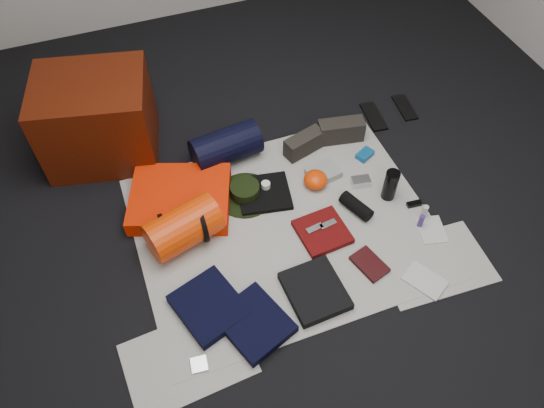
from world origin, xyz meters
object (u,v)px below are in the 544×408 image
object	(u,v)px
stuff_sack	(183,227)
red_cabinet	(97,119)
water_bottle	(390,185)
sleeping_pad	(180,198)
paperback_book	(369,264)
navy_duffel	(226,146)
compact_camera	(361,181)

from	to	relation	value
stuff_sack	red_cabinet	bearing A→B (deg)	108.84
red_cabinet	water_bottle	bearing A→B (deg)	-20.10
sleeping_pad	stuff_sack	bearing A→B (deg)	-98.92
sleeping_pad	water_bottle	size ratio (longest dim) A/B	2.75
sleeping_pad	stuff_sack	size ratio (longest dim) A/B	1.43
stuff_sack	paperback_book	bearing A→B (deg)	-30.02
sleeping_pad	red_cabinet	bearing A→B (deg)	119.00
navy_duffel	water_bottle	distance (m)	0.99
water_bottle	paperback_book	size ratio (longest dim) A/B	1.06
red_cabinet	navy_duffel	world-z (taller)	red_cabinet
paperback_book	compact_camera	bearing A→B (deg)	52.14
sleeping_pad	paperback_book	size ratio (longest dim) A/B	2.93
navy_duffel	paperback_book	size ratio (longest dim) A/B	2.17
compact_camera	water_bottle	bearing A→B (deg)	-42.05
stuff_sack	navy_duffel	distance (m)	0.63
sleeping_pad	navy_duffel	bearing A→B (deg)	35.13
navy_duffel	water_bottle	size ratio (longest dim) A/B	2.04
compact_camera	paperback_book	distance (m)	0.56
water_bottle	stuff_sack	bearing A→B (deg)	174.48
sleeping_pad	compact_camera	xyz separation A→B (m)	(1.03, -0.22, -0.03)
red_cabinet	stuff_sack	size ratio (longest dim) A/B	1.62
water_bottle	compact_camera	bearing A→B (deg)	127.55
compact_camera	paperback_book	size ratio (longest dim) A/B	0.57
red_cabinet	water_bottle	world-z (taller)	red_cabinet
sleeping_pad	water_bottle	distance (m)	1.19
stuff_sack	paperback_book	xyz separation A→B (m)	(0.86, -0.50, -0.10)
red_cabinet	navy_duffel	size ratio (longest dim) A/B	1.54
red_cabinet	water_bottle	xyz separation A→B (m)	(1.46, -0.94, -0.16)
water_bottle	navy_duffel	bearing A→B (deg)	142.07
sleeping_pad	paperback_book	distance (m)	1.11
water_bottle	compact_camera	xyz separation A→B (m)	(-0.11, 0.14, -0.08)
stuff_sack	paperback_book	world-z (taller)	stuff_sack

